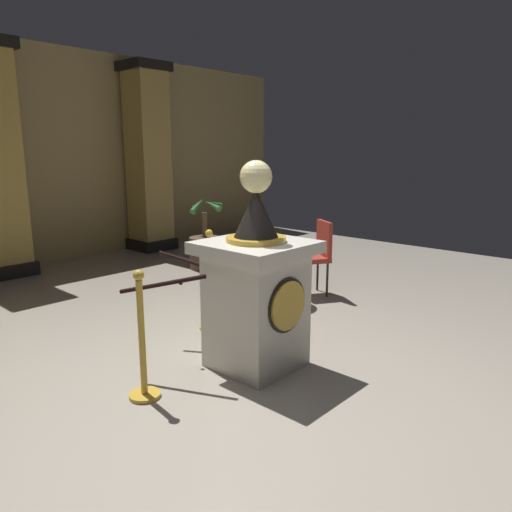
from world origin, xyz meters
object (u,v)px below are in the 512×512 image
at_px(stanchion_far, 143,354).
at_px(cafe_chair_red, 317,251).
at_px(pedestal_clock, 256,290).
at_px(potted_palm_right, 205,248).
at_px(cafe_table, 275,264).
at_px(stanchion_near, 210,295).

xyz_separation_m(stanchion_far, cafe_chair_red, (3.10, 0.63, 0.23)).
relative_size(pedestal_clock, potted_palm_right, 1.53).
bearing_deg(cafe_table, potted_palm_right, 73.10).
height_order(pedestal_clock, cafe_table, pedestal_clock).
xyz_separation_m(stanchion_far, potted_palm_right, (3.08, 2.76, -0.02)).
height_order(pedestal_clock, stanchion_far, pedestal_clock).
relative_size(pedestal_clock, cafe_table, 2.32).
bearing_deg(stanchion_far, stanchion_near, 28.06).
xyz_separation_m(pedestal_clock, cafe_chair_red, (2.11, 0.88, -0.11)).
xyz_separation_m(stanchion_near, cafe_table, (1.17, 0.12, 0.11)).
bearing_deg(pedestal_clock, stanchion_far, 166.23).
bearing_deg(cafe_table, stanchion_near, -174.04).
bearing_deg(stanchion_near, potted_palm_right, 49.48).
height_order(pedestal_clock, cafe_chair_red, pedestal_clock).
xyz_separation_m(stanchion_far, cafe_table, (2.49, 0.82, 0.14)).
bearing_deg(potted_palm_right, stanchion_far, -138.08).
bearing_deg(potted_palm_right, cafe_chair_red, -89.33).
bearing_deg(pedestal_clock, cafe_table, 35.51).
distance_m(pedestal_clock, cafe_chair_red, 2.29).
xyz_separation_m(potted_palm_right, cafe_table, (-0.59, -1.94, 0.16)).
bearing_deg(pedestal_clock, stanchion_near, 71.16).
relative_size(stanchion_near, cafe_chair_red, 1.10).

